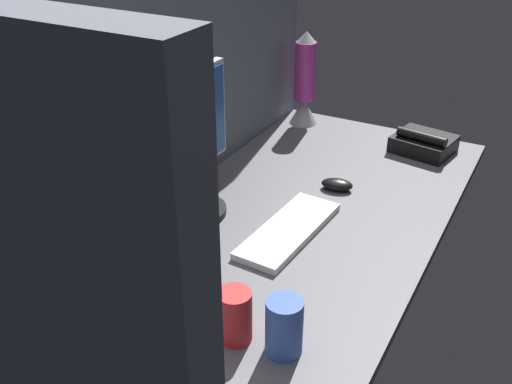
# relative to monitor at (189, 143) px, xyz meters

# --- Properties ---
(ground_plane) EXTENTS (1.80, 0.80, 0.03)m
(ground_plane) POSITION_rel_monitor_xyz_m (-0.02, -0.25, -0.23)
(ground_plane) COLOR #515156
(cubicle_wall_back) EXTENTS (1.80, 0.05, 0.78)m
(cubicle_wall_back) POSITION_rel_monitor_xyz_m (-0.02, 0.12, 0.17)
(cubicle_wall_back) COLOR #565B66
(cubicle_wall_back) RESTS_ON ground_plane
(monitor) EXTENTS (0.35, 0.18, 0.41)m
(monitor) POSITION_rel_monitor_xyz_m (0.00, 0.00, 0.00)
(monitor) COLOR black
(monitor) RESTS_ON ground_plane
(keyboard) EXTENTS (0.38, 0.15, 0.02)m
(keyboard) POSITION_rel_monitor_xyz_m (0.03, -0.29, -0.21)
(keyboard) COLOR silver
(keyboard) RESTS_ON ground_plane
(mouse) EXTENTS (0.07, 0.11, 0.03)m
(mouse) POSITION_rel_monitor_xyz_m (0.32, -0.31, -0.20)
(mouse) COLOR black
(mouse) RESTS_ON ground_plane
(mug_red_plastic) EXTENTS (0.07, 0.07, 0.12)m
(mug_red_plastic) POSITION_rel_monitor_xyz_m (-0.38, -0.36, -0.16)
(mug_red_plastic) COLOR red
(mug_red_plastic) RESTS_ON ground_plane
(mug_ceramic_blue) EXTENTS (0.12, 0.08, 0.13)m
(mug_ceramic_blue) POSITION_rel_monitor_xyz_m (-0.37, -0.47, -0.15)
(mug_ceramic_blue) COLOR #38569E
(mug_ceramic_blue) RESTS_ON ground_plane
(lava_lamp) EXTENTS (0.11, 0.11, 0.35)m
(lava_lamp) POSITION_rel_monitor_xyz_m (0.76, 0.01, -0.07)
(lava_lamp) COLOR #A5A5AD
(lava_lamp) RESTS_ON ground_plane
(desk_phone) EXTENTS (0.20, 0.22, 0.09)m
(desk_phone) POSITION_rel_monitor_xyz_m (0.72, -0.47, -0.19)
(desk_phone) COLOR black
(desk_phone) RESTS_ON ground_plane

